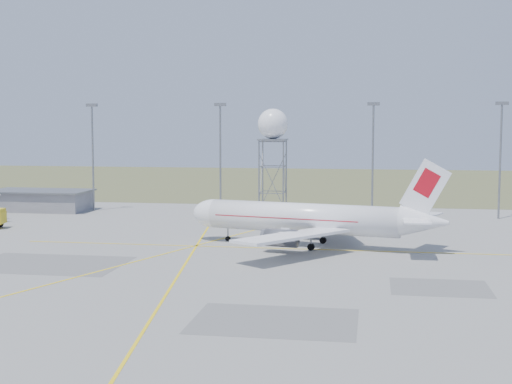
# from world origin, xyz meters

# --- Properties ---
(ground) EXTENTS (400.00, 400.00, 0.00)m
(ground) POSITION_xyz_m (0.00, 0.00, 0.00)
(ground) COLOR gray
(ground) RESTS_ON ground
(grass_strip) EXTENTS (400.00, 120.00, 0.03)m
(grass_strip) POSITION_xyz_m (0.00, 140.00, 0.01)
(grass_strip) COLOR #535E34
(grass_strip) RESTS_ON ground
(building_grey) EXTENTS (19.00, 10.00, 3.90)m
(building_grey) POSITION_xyz_m (-45.00, 64.00, 1.97)
(building_grey) COLOR gray
(building_grey) RESTS_ON ground
(mast_a) EXTENTS (2.20, 0.50, 20.50)m
(mast_a) POSITION_xyz_m (-35.00, 66.00, 12.07)
(mast_a) COLOR gray
(mast_a) RESTS_ON ground
(mast_b) EXTENTS (2.20, 0.50, 20.50)m
(mast_b) POSITION_xyz_m (-10.00, 66.00, 12.07)
(mast_b) COLOR gray
(mast_b) RESTS_ON ground
(mast_c) EXTENTS (2.20, 0.50, 20.50)m
(mast_c) POSITION_xyz_m (18.00, 66.00, 12.07)
(mast_c) COLOR gray
(mast_c) RESTS_ON ground
(mast_d) EXTENTS (2.20, 0.50, 20.50)m
(mast_d) POSITION_xyz_m (40.00, 66.00, 12.07)
(mast_d) COLOR gray
(mast_d) RESTS_ON ground
(airliner_main) EXTENTS (35.92, 34.35, 12.29)m
(airliner_main) POSITION_xyz_m (9.35, 32.35, 3.77)
(airliner_main) COLOR white
(airliner_main) RESTS_ON ground
(radar_tower) EXTENTS (5.33, 5.33, 19.31)m
(radar_tower) POSITION_xyz_m (0.59, 60.80, 10.84)
(radar_tower) COLOR gray
(radar_tower) RESTS_ON ground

